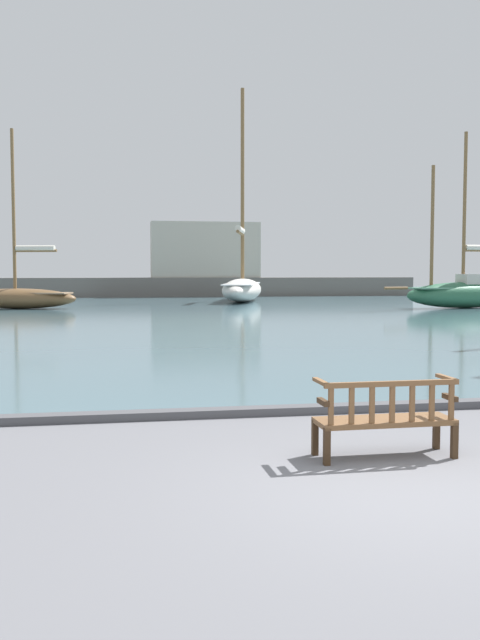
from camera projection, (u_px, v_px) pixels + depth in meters
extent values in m
plane|color=slate|center=(407.00, 491.00, 6.99)|extent=(160.00, 160.00, 0.00)
cube|color=#476670|center=(153.00, 301.00, 50.19)|extent=(100.00, 80.00, 0.08)
cube|color=#4C4C50|center=(304.00, 410.00, 10.76)|extent=(40.00, 0.30, 0.12)
cube|color=#3D2A19|center=(315.00, 437.00, 8.33)|extent=(0.07, 0.07, 0.42)
cube|color=#3D2A19|center=(436.00, 432.00, 8.62)|extent=(0.07, 0.07, 0.42)
cube|color=#3D2A19|center=(327.00, 447.00, 7.89)|extent=(0.07, 0.07, 0.42)
cube|color=#3D2A19|center=(454.00, 440.00, 8.18)|extent=(0.07, 0.07, 0.42)
cube|color=brown|center=(384.00, 421.00, 8.24)|extent=(1.61, 0.54, 0.06)
cube|color=brown|center=(392.00, 384.00, 7.99)|extent=(1.60, 0.07, 0.06)
cube|color=brown|center=(331.00, 407.00, 7.87)|extent=(0.06, 0.04, 0.41)
cube|color=brown|center=(352.00, 406.00, 7.92)|extent=(0.06, 0.04, 0.41)
cube|color=brown|center=(372.00, 405.00, 7.96)|extent=(0.06, 0.04, 0.41)
cube|color=brown|center=(392.00, 404.00, 8.01)|extent=(0.06, 0.04, 0.41)
cube|color=brown|center=(412.00, 404.00, 8.05)|extent=(0.06, 0.04, 0.41)
cube|color=brown|center=(432.00, 403.00, 8.10)|extent=(0.06, 0.04, 0.41)
cube|color=brown|center=(451.00, 402.00, 8.14)|extent=(0.06, 0.04, 0.41)
cube|color=#3D2A19|center=(323.00, 402.00, 7.99)|extent=(0.06, 0.30, 0.06)
cube|color=brown|center=(321.00, 382.00, 8.06)|extent=(0.07, 0.47, 0.04)
cube|color=#3D2A19|center=(450.00, 397.00, 8.28)|extent=(0.06, 0.30, 0.06)
cube|color=brown|center=(447.00, 378.00, 8.35)|extent=(0.07, 0.47, 0.04)
ellipsoid|color=#2D6647|center=(466.00, 295.00, 39.98)|extent=(7.77, 3.09, 1.45)
cube|color=#5B9375|center=(466.00, 288.00, 39.95)|extent=(6.80, 2.47, 0.08)
cube|color=beige|center=(474.00, 281.00, 40.11)|extent=(1.93, 1.32, 0.74)
cylinder|color=brown|center=(465.00, 210.00, 39.59)|extent=(0.19, 0.19, 8.58)
cylinder|color=brown|center=(432.00, 227.00, 38.97)|extent=(0.19, 0.19, 6.66)
cylinder|color=brown|center=(396.00, 288.00, 38.47)|extent=(1.42, 0.37, 0.15)
ellipsoid|color=brown|center=(18.00, 299.00, 39.15)|extent=(6.85, 3.75, 1.11)
cube|color=#997A5B|center=(18.00, 293.00, 39.13)|extent=(5.95, 3.07, 0.08)
cylinder|color=brown|center=(13.00, 211.00, 38.84)|extent=(0.18, 0.18, 8.87)
cylinder|color=brown|center=(35.00, 251.00, 38.83)|extent=(2.36, 0.88, 0.15)
cylinder|color=silver|center=(35.00, 248.00, 38.82)|extent=(2.17, 0.94, 0.29)
ellipsoid|color=silver|center=(242.00, 290.00, 48.51)|extent=(5.27, 11.26, 1.55)
cube|color=white|center=(242.00, 284.00, 48.48)|extent=(4.32, 9.82, 0.08)
cylinder|color=brown|center=(243.00, 187.00, 48.30)|extent=(0.25, 0.25, 13.10)
cylinder|color=brown|center=(240.00, 233.00, 46.61)|extent=(1.19, 3.77, 0.20)
cylinder|color=silver|center=(240.00, 230.00, 46.59)|extent=(1.28, 3.45, 0.40)
cylinder|color=brown|center=(249.00, 282.00, 54.71)|extent=(0.60, 1.57, 0.20)
cube|color=#66605B|center=(148.00, 288.00, 57.26)|extent=(44.34, 2.40, 1.62)
cube|color=#B7B2A3|center=(205.00, 250.00, 57.87)|extent=(8.79, 2.00, 4.48)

